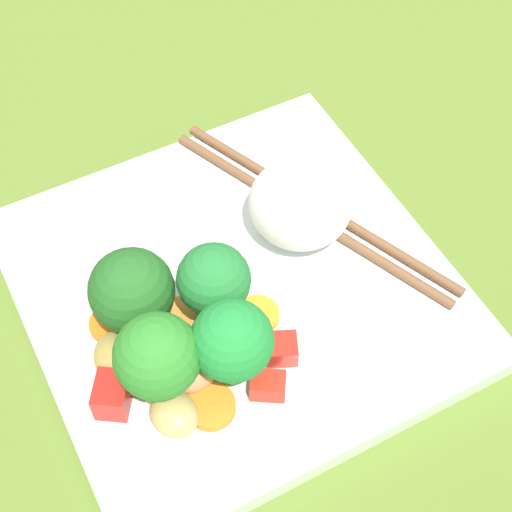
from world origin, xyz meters
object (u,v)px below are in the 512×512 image
at_px(broccoli_floret_0, 157,358).
at_px(carrot_slice_2, 111,324).
at_px(rice_mound, 300,204).
at_px(chopstick_pair, 312,210).
at_px(square_plate, 236,289).

xyz_separation_m(broccoli_floret_0, carrot_slice_2, (0.01, -0.06, -0.04)).
bearing_deg(rice_mound, chopstick_pair, -152.66).
bearing_deg(rice_mound, broccoli_floret_0, 27.78).
height_order(square_plate, chopstick_pair, chopstick_pair).
height_order(rice_mound, chopstick_pair, rice_mound).
bearing_deg(square_plate, chopstick_pair, -159.88).
height_order(broccoli_floret_0, carrot_slice_2, broccoli_floret_0).
xyz_separation_m(rice_mound, carrot_slice_2, (0.15, 0.01, -0.03)).
relative_size(broccoli_floret_0, chopstick_pair, 0.31).
bearing_deg(chopstick_pair, square_plate, 87.07).
bearing_deg(broccoli_floret_0, carrot_slice_2, -79.47).
bearing_deg(broccoli_floret_0, square_plate, -145.65).
distance_m(square_plate, broccoli_floret_0, 0.11).
height_order(square_plate, broccoli_floret_0, broccoli_floret_0).
distance_m(rice_mound, broccoli_floret_0, 0.16).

